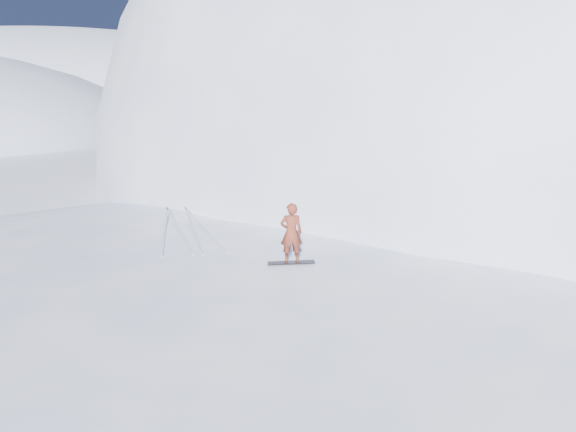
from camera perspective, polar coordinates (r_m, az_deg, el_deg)
name	(u,v)px	position (r m, az deg, el deg)	size (l,w,h in m)	color
ground	(175,368)	(14.52, -12.40, -16.12)	(400.00, 400.00, 0.00)	white
near_ridge	(218,316)	(17.06, -7.79, -10.92)	(36.00, 28.00, 4.80)	white
summit_peak	(497,175)	(43.93, 22.20, 4.19)	(60.00, 56.00, 56.00)	white
peak_shoulder	(366,195)	(34.16, 8.67, 2.31)	(28.00, 24.00, 18.00)	white
far_ridge_c	(55,112)	(129.52, -24.50, 10.44)	(140.00, 90.00, 36.00)	white
wind_bumps	(165,331)	(16.43, -13.48, -12.29)	(16.00, 14.40, 1.00)	white
snowboard	(291,262)	(14.53, 0.36, -5.17)	(1.34, 0.25, 0.02)	black
snowboarder	(291,233)	(14.25, 0.37, -1.90)	(0.63, 0.41, 1.71)	maroon
board_tracks	(185,227)	(18.24, -11.41, -1.21)	(2.61, 5.97, 0.04)	silver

